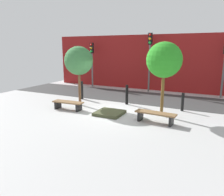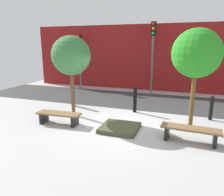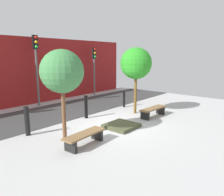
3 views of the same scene
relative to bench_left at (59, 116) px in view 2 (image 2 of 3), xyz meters
The scene contains 13 objects.
ground_plane 2.36m from the bench_left, 17.10° to the left, with size 18.00×18.00×0.00m, color #B3B3B3.
road_strip 4.88m from the bench_left, 62.61° to the left, with size 18.00×3.52×0.01m, color #373737.
building_facade 7.84m from the bench_left, 72.97° to the left, with size 16.20×0.50×4.00m, color maroon.
bench_left is the anchor object (origin of this frame).
bench_right 4.48m from the bench_left, ahead, with size 1.72×0.56×0.45m.
planter_bed 2.26m from the bench_left, ahead, with size 1.24×1.20×0.14m, color #40432B.
tree_behind_left_bench 2.33m from the bench_left, 90.00° to the left, with size 1.50×1.50×3.15m.
tree_behind_right_bench 5.11m from the bench_left, 13.23° to the left, with size 1.56×1.56×3.32m.
bollard_far_left 2.44m from the bench_left, 107.40° to the left, with size 0.18×0.18×1.10m, color black.
bollard_left 3.23m from the bench_left, 45.92° to the left, with size 0.15×0.15×1.09m, color black.
bollard_center 5.70m from the bench_left, 23.96° to the left, with size 0.14×0.14×0.91m, color black.
traffic_light_west 7.13m from the bench_left, 110.86° to the left, with size 0.28×0.27×3.44m.
traffic_light_mid_west 7.19m from the bench_left, 70.62° to the left, with size 0.28×0.27×4.05m.
Camera 2 is at (2.06, -7.10, 2.82)m, focal length 35.00 mm.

